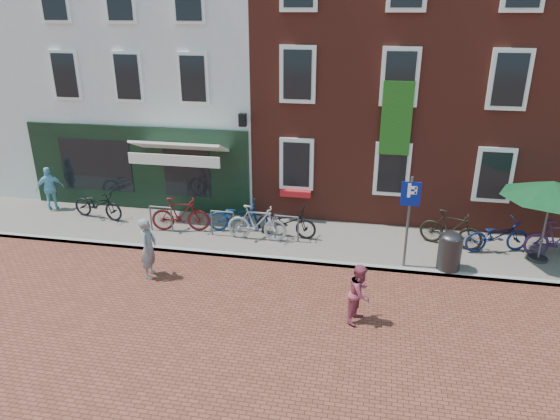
% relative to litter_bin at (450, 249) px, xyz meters
% --- Properties ---
extents(ground, '(80.00, 80.00, 0.00)m').
position_rel_litter_bin_xyz_m(ground, '(-5.10, -0.30, -0.68)').
color(ground, brown).
extents(sidewalk, '(24.00, 3.00, 0.10)m').
position_rel_litter_bin_xyz_m(sidewalk, '(-4.10, 1.20, -0.63)').
color(sidewalk, slate).
rests_on(sidewalk, ground).
extents(building_stucco, '(8.00, 8.00, 9.00)m').
position_rel_litter_bin_xyz_m(building_stucco, '(-10.10, 6.70, 3.82)').
color(building_stucco, silver).
rests_on(building_stucco, ground).
extents(building_brick_mid, '(6.00, 8.00, 10.00)m').
position_rel_litter_bin_xyz_m(building_brick_mid, '(-3.10, 6.70, 4.32)').
color(building_brick_mid, maroon).
rests_on(building_brick_mid, ground).
extents(building_brick_right, '(6.00, 8.00, 10.00)m').
position_rel_litter_bin_xyz_m(building_brick_right, '(2.90, 6.70, 4.32)').
color(building_brick_right, maroon).
rests_on(building_brick_right, ground).
extents(filler_left, '(7.00, 8.00, 9.00)m').
position_rel_litter_bin_xyz_m(filler_left, '(-17.60, 6.70, 3.82)').
color(filler_left, silver).
rests_on(filler_left, ground).
extents(litter_bin, '(0.62, 0.62, 1.13)m').
position_rel_litter_bin_xyz_m(litter_bin, '(0.00, 0.00, 0.00)').
color(litter_bin, '#2E2E30').
rests_on(litter_bin, sidewalk).
extents(parking_sign, '(0.50, 0.08, 2.56)m').
position_rel_litter_bin_xyz_m(parking_sign, '(-1.17, -0.06, 1.11)').
color(parking_sign, '#4C4C4F').
rests_on(parking_sign, sidewalk).
extents(parasol, '(2.63, 2.63, 2.43)m').
position_rel_litter_bin_xyz_m(parasol, '(2.54, 1.00, 1.60)').
color(parasol, '#4C4C4F').
rests_on(parasol, sidewalk).
extents(woman, '(0.44, 0.63, 1.66)m').
position_rel_litter_bin_xyz_m(woman, '(-7.82, -1.71, 0.14)').
color(woman, gray).
rests_on(woman, ground).
extents(boy, '(0.74, 0.83, 1.41)m').
position_rel_litter_bin_xyz_m(boy, '(-2.26, -2.77, 0.02)').
color(boy, '#9C3C4F').
rests_on(boy, ground).
extents(cafe_person, '(0.93, 0.83, 1.52)m').
position_rel_litter_bin_xyz_m(cafe_person, '(-13.10, 1.95, 0.17)').
color(cafe_person, '#78C0D9').
rests_on(cafe_person, sidewalk).
extents(bicycle_0, '(1.97, 0.98, 0.99)m').
position_rel_litter_bin_xyz_m(bicycle_0, '(-11.08, 1.48, -0.09)').
color(bicycle_0, black).
rests_on(bicycle_0, sidewalk).
extents(bicycle_1, '(1.89, 0.80, 1.10)m').
position_rel_litter_bin_xyz_m(bicycle_1, '(-8.00, 1.02, -0.04)').
color(bicycle_1, '#571012').
rests_on(bicycle_1, sidewalk).
extents(bicycle_2, '(1.97, 0.96, 0.99)m').
position_rel_litter_bin_xyz_m(bicycle_2, '(-6.23, 1.37, -0.09)').
color(bicycle_2, navy).
rests_on(bicycle_2, sidewalk).
extents(bicycle_3, '(1.84, 0.55, 1.10)m').
position_rel_litter_bin_xyz_m(bicycle_3, '(-5.50, 0.83, -0.04)').
color(bicycle_3, gray).
rests_on(bicycle_3, sidewalk).
extents(bicycle_4, '(1.94, 0.85, 0.99)m').
position_rel_litter_bin_xyz_m(bicycle_4, '(-4.67, 1.24, -0.09)').
color(bicycle_4, black).
rests_on(bicycle_4, sidewalk).
extents(bicycle_5, '(1.90, 1.10, 1.10)m').
position_rel_litter_bin_xyz_m(bicycle_5, '(0.19, 1.46, -0.04)').
color(bicycle_5, black).
rests_on(bicycle_5, sidewalk).
extents(bicycle_6, '(1.99, 1.18, 0.99)m').
position_rel_litter_bin_xyz_m(bicycle_6, '(1.46, 1.37, -0.09)').
color(bicycle_6, '#0D1A49').
rests_on(bicycle_6, sidewalk).
extents(bicycle_7, '(1.87, 0.68, 1.10)m').
position_rel_litter_bin_xyz_m(bicycle_7, '(3.07, 1.32, -0.04)').
color(bicycle_7, '#411F4E').
rests_on(bicycle_7, sidewalk).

